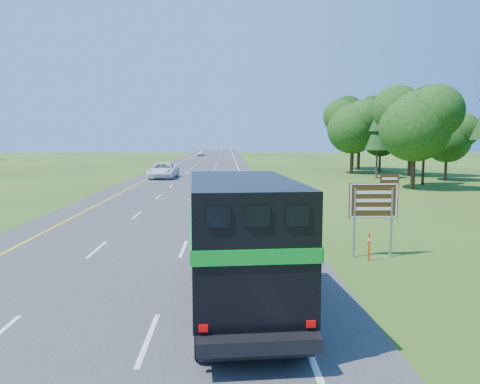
{
  "coord_description": "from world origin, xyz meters",
  "views": [
    {
      "loc": [
        3.69,
        -8.61,
        4.73
      ],
      "look_at": [
        4.41,
        16.55,
        1.84
      ],
      "focal_mm": 35.0,
      "sensor_mm": 36.0,
      "label": 1
    }
  ],
  "objects_px": {
    "horse_truck": "(239,239)",
    "white_suv": "(163,170)",
    "far_car": "(201,153)",
    "exit_sign": "(374,204)"
  },
  "relations": [
    {
      "from": "horse_truck",
      "to": "white_suv",
      "type": "xyz_separation_m",
      "value": [
        -7.86,
        42.96,
        -1.04
      ]
    },
    {
      "from": "far_car",
      "to": "exit_sign",
      "type": "relative_size",
      "value": 1.3
    },
    {
      "from": "exit_sign",
      "to": "horse_truck",
      "type": "bearing_deg",
      "value": -134.24
    },
    {
      "from": "horse_truck",
      "to": "exit_sign",
      "type": "xyz_separation_m",
      "value": [
        5.52,
        5.65,
        0.16
      ]
    },
    {
      "from": "far_car",
      "to": "exit_sign",
      "type": "height_order",
      "value": "exit_sign"
    },
    {
      "from": "white_suv",
      "to": "horse_truck",
      "type": "bearing_deg",
      "value": -78.3
    },
    {
      "from": "horse_truck",
      "to": "far_car",
      "type": "relative_size",
      "value": 1.95
    },
    {
      "from": "horse_truck",
      "to": "white_suv",
      "type": "bearing_deg",
      "value": 96.27
    },
    {
      "from": "far_car",
      "to": "exit_sign",
      "type": "xyz_separation_m",
      "value": [
        12.69,
        -107.32,
        1.38
      ]
    },
    {
      "from": "horse_truck",
      "to": "far_car",
      "type": "height_order",
      "value": "horse_truck"
    }
  ]
}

